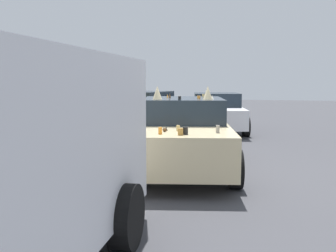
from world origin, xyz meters
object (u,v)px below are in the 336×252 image
parked_sedan_row_back_far (57,113)px  parked_sedan_far_right (216,112)px  art_car_decorated (182,134)px  parked_sedan_behind_left (137,117)px

parked_sedan_row_back_far → parked_sedan_far_right: (1.56, -5.47, 0.02)m
art_car_decorated → parked_sedan_row_back_far: 7.26m
parked_sedan_row_back_far → parked_sedan_behind_left: 3.72m
art_car_decorated → parked_sedan_row_back_far: (4.77, 5.48, -0.07)m
art_car_decorated → parked_sedan_row_back_far: art_car_decorated is taller
art_car_decorated → parked_sedan_behind_left: art_car_decorated is taller
parked_sedan_behind_left → parked_sedan_far_right: bearing=156.5°
art_car_decorated → parked_sedan_behind_left: (3.32, 2.05, -0.00)m
art_car_decorated → parked_sedan_behind_left: bearing=-159.1°
parked_sedan_row_back_far → parked_sedan_far_right: parked_sedan_far_right is taller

